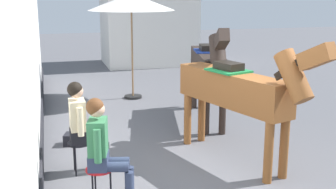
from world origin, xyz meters
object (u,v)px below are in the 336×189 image
object	(u,v)px
seated_visitor_near	(103,146)
satchel_bag	(68,139)
saddled_horse_far	(208,66)
cafe_parasol	(131,3)
seated_visitor_far	(82,123)
saddled_horse_near	(238,90)

from	to	relation	value
seated_visitor_near	satchel_bag	distance (m)	2.49
seated_visitor_near	saddled_horse_far	bearing A→B (deg)	50.49
cafe_parasol	seated_visitor_far	bearing A→B (deg)	-109.93
seated_visitor_far	saddled_horse_near	world-z (taller)	saddled_horse_near
seated_visitor_far	saddled_horse_near	size ratio (longest dim) A/B	0.48
seated_visitor_far	cafe_parasol	world-z (taller)	cafe_parasol
seated_visitor_near	seated_visitor_far	world-z (taller)	same
saddled_horse_far	satchel_bag	xyz separation A→B (m)	(-2.87, -0.70, -1.06)
saddled_horse_near	satchel_bag	bearing A→B (deg)	149.30
seated_visitor_far	saddled_horse_near	xyz separation A→B (m)	(2.35, -0.20, 0.38)
saddled_horse_far	satchel_bag	world-z (taller)	saddled_horse_far
saddled_horse_near	saddled_horse_far	bearing A→B (deg)	81.11
saddled_horse_far	satchel_bag	size ratio (longest dim) A/B	10.57
seated_visitor_far	saddled_horse_near	bearing A→B (deg)	-4.89
seated_visitor_near	satchel_bag	world-z (taller)	seated_visitor_near
saddled_horse_far	seated_visitor_far	bearing A→B (deg)	-143.55
saddled_horse_near	satchel_bag	world-z (taller)	saddled_horse_near
seated_visitor_near	saddled_horse_far	xyz separation A→B (m)	(2.53, 3.07, 0.38)
saddled_horse_near	cafe_parasol	size ratio (longest dim) A/B	1.12
saddled_horse_far	seated_visitor_near	bearing A→B (deg)	-129.51
saddled_horse_far	satchel_bag	distance (m)	3.13
saddled_horse_far	satchel_bag	bearing A→B (deg)	-166.37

